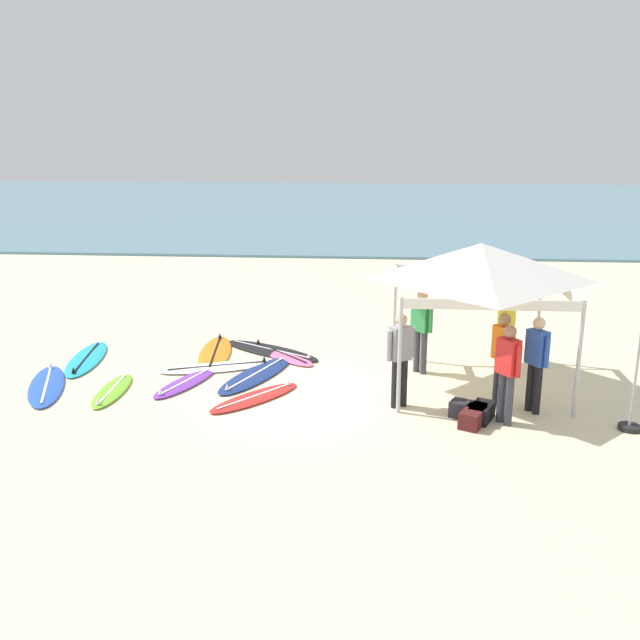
{
  "coord_description": "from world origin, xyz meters",
  "views": [
    {
      "loc": [
        1.12,
        -12.1,
        4.79
      ],
      "look_at": [
        0.09,
        1.67,
        1.0
      ],
      "focal_mm": 39.47,
      "sensor_mm": 36.0,
      "label": 1
    }
  ],
  "objects_px": {
    "person_green": "(421,325)",
    "gear_bag_near_tent": "(468,410)",
    "surfboard_orange": "(215,353)",
    "surfboard_purple": "(185,383)",
    "surfboard_white": "(218,367)",
    "person_grey": "(400,354)",
    "surfboard_pink": "(281,354)",
    "person_orange": "(503,353)",
    "person_blue": "(536,358)",
    "gear_bag_by_pole": "(473,417)",
    "surfboard_cyan": "(87,359)",
    "person_yellow": "(506,321)",
    "surfboard_blue": "(47,385)",
    "surfboard_red": "(255,397)",
    "surfboard_lime": "(112,391)",
    "canopy_tent": "(480,263)",
    "person_red": "(507,367)",
    "surfboard_black": "(271,351)",
    "gear_bag_on_sand": "(482,412)",
    "surfboard_navy": "(256,375)"
  },
  "relations": [
    {
      "from": "surfboard_cyan",
      "to": "gear_bag_near_tent",
      "type": "bearing_deg",
      "value": -18.01
    },
    {
      "from": "gear_bag_near_tent",
      "to": "surfboard_blue",
      "type": "bearing_deg",
      "value": 173.52
    },
    {
      "from": "gear_bag_by_pole",
      "to": "surfboard_navy",
      "type": "bearing_deg",
      "value": 152.45
    },
    {
      "from": "surfboard_black",
      "to": "person_grey",
      "type": "relative_size",
      "value": 1.47
    },
    {
      "from": "gear_bag_on_sand",
      "to": "surfboard_lime",
      "type": "bearing_deg",
      "value": 173.38
    },
    {
      "from": "person_orange",
      "to": "person_grey",
      "type": "relative_size",
      "value": 1.0
    },
    {
      "from": "surfboard_blue",
      "to": "surfboard_red",
      "type": "bearing_deg",
      "value": -4.32
    },
    {
      "from": "person_orange",
      "to": "surfboard_cyan",
      "type": "bearing_deg",
      "value": 167.0
    },
    {
      "from": "canopy_tent",
      "to": "gear_bag_by_pole",
      "type": "distance_m",
      "value": 2.99
    },
    {
      "from": "gear_bag_near_tent",
      "to": "surfboard_purple",
      "type": "bearing_deg",
      "value": 166.79
    },
    {
      "from": "surfboard_blue",
      "to": "person_orange",
      "type": "bearing_deg",
      "value": -2.08
    },
    {
      "from": "surfboard_black",
      "to": "surfboard_white",
      "type": "xyz_separation_m",
      "value": [
        -0.94,
        -1.17,
        0.0
      ]
    },
    {
      "from": "person_blue",
      "to": "gear_bag_by_pole",
      "type": "xyz_separation_m",
      "value": [
        -1.11,
        -0.66,
        -0.85
      ]
    },
    {
      "from": "surfboard_black",
      "to": "gear_bag_on_sand",
      "type": "xyz_separation_m",
      "value": [
        4.08,
        -3.43,
        0.1
      ]
    },
    {
      "from": "surfboard_pink",
      "to": "gear_bag_by_pole",
      "type": "relative_size",
      "value": 3.18
    },
    {
      "from": "person_grey",
      "to": "person_yellow",
      "type": "xyz_separation_m",
      "value": [
        2.23,
        2.29,
        0.0
      ]
    },
    {
      "from": "person_yellow",
      "to": "surfboard_purple",
      "type": "bearing_deg",
      "value": -166.64
    },
    {
      "from": "surfboard_white",
      "to": "person_grey",
      "type": "height_order",
      "value": "person_grey"
    },
    {
      "from": "surfboard_orange",
      "to": "surfboard_purple",
      "type": "bearing_deg",
      "value": -95.06
    },
    {
      "from": "surfboard_orange",
      "to": "surfboard_red",
      "type": "distance_m",
      "value": 2.86
    },
    {
      "from": "person_grey",
      "to": "person_yellow",
      "type": "distance_m",
      "value": 3.2
    },
    {
      "from": "surfboard_pink",
      "to": "gear_bag_by_pole",
      "type": "distance_m",
      "value": 5.04
    },
    {
      "from": "surfboard_purple",
      "to": "gear_bag_by_pole",
      "type": "bearing_deg",
      "value": -16.17
    },
    {
      "from": "gear_bag_on_sand",
      "to": "gear_bag_near_tent",
      "type": "bearing_deg",
      "value": 163.0
    },
    {
      "from": "surfboard_pink",
      "to": "surfboard_white",
      "type": "height_order",
      "value": "same"
    },
    {
      "from": "gear_bag_near_tent",
      "to": "gear_bag_by_pole",
      "type": "height_order",
      "value": "same"
    },
    {
      "from": "person_orange",
      "to": "gear_bag_by_pole",
      "type": "height_order",
      "value": "person_orange"
    },
    {
      "from": "person_grey",
      "to": "surfboard_pink",
      "type": "bearing_deg",
      "value": 132.21
    },
    {
      "from": "surfboard_lime",
      "to": "surfboard_cyan",
      "type": "bearing_deg",
      "value": 124.21
    },
    {
      "from": "surfboard_purple",
      "to": "person_yellow",
      "type": "height_order",
      "value": "person_yellow"
    },
    {
      "from": "surfboard_blue",
      "to": "gear_bag_near_tent",
      "type": "bearing_deg",
      "value": -6.48
    },
    {
      "from": "surfboard_red",
      "to": "gear_bag_near_tent",
      "type": "xyz_separation_m",
      "value": [
        3.76,
        -0.58,
        0.1
      ]
    },
    {
      "from": "person_yellow",
      "to": "person_blue",
      "type": "bearing_deg",
      "value": -88.05
    },
    {
      "from": "surfboard_cyan",
      "to": "person_grey",
      "type": "bearing_deg",
      "value": -17.56
    },
    {
      "from": "surfboard_purple",
      "to": "surfboard_lime",
      "type": "distance_m",
      "value": 1.36
    },
    {
      "from": "surfboard_lime",
      "to": "gear_bag_near_tent",
      "type": "bearing_deg",
      "value": -6.26
    },
    {
      "from": "surfboard_navy",
      "to": "gear_bag_near_tent",
      "type": "relative_size",
      "value": 4.26
    },
    {
      "from": "surfboard_white",
      "to": "surfboard_red",
      "type": "bearing_deg",
      "value": -57.1
    },
    {
      "from": "surfboard_black",
      "to": "person_orange",
      "type": "bearing_deg",
      "value": -31.83
    },
    {
      "from": "person_green",
      "to": "gear_bag_near_tent",
      "type": "bearing_deg",
      "value": -73.38
    },
    {
      "from": "surfboard_lime",
      "to": "person_grey",
      "type": "relative_size",
      "value": 1.06
    },
    {
      "from": "surfboard_black",
      "to": "surfboard_lime",
      "type": "height_order",
      "value": "same"
    },
    {
      "from": "surfboard_purple",
      "to": "surfboard_lime",
      "type": "height_order",
      "value": "same"
    },
    {
      "from": "surfboard_orange",
      "to": "person_blue",
      "type": "height_order",
      "value": "person_blue"
    },
    {
      "from": "surfboard_purple",
      "to": "gear_bag_on_sand",
      "type": "xyz_separation_m",
      "value": [
        5.45,
        -1.29,
        0.1
      ]
    },
    {
      "from": "person_yellow",
      "to": "gear_bag_by_pole",
      "type": "xyz_separation_m",
      "value": [
        -1.03,
        -3.03,
        -0.85
      ]
    },
    {
      "from": "surfboard_purple",
      "to": "person_red",
      "type": "distance_m",
      "value": 6.05
    },
    {
      "from": "surfboard_navy",
      "to": "person_grey",
      "type": "distance_m",
      "value": 3.24
    },
    {
      "from": "surfboard_purple",
      "to": "person_green",
      "type": "xyz_separation_m",
      "value": [
        4.55,
        1.05,
        0.95
      ]
    },
    {
      "from": "surfboard_white",
      "to": "person_orange",
      "type": "distance_m",
      "value": 5.74
    }
  ]
}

